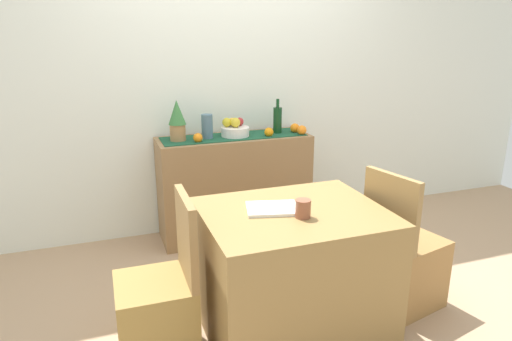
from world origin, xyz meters
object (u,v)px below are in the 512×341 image
at_px(dining_table, 292,270).
at_px(open_book, 272,209).
at_px(potted_plant, 177,120).
at_px(chair_near_window, 159,312).
at_px(coffee_cup, 303,209).
at_px(sideboard_console, 235,186).
at_px(chair_by_corner, 403,265).
at_px(wine_bottle, 277,120).
at_px(ceramic_vase, 207,127).
at_px(fruit_bowl, 235,132).

bearing_deg(dining_table, open_book, 156.13).
relative_size(potted_plant, dining_table, 0.32).
bearing_deg(chair_near_window, dining_table, 0.02).
xyz_separation_m(coffee_cup, chair_near_window, (-0.77, 0.10, -0.52)).
relative_size(sideboard_console, chair_by_corner, 1.39).
bearing_deg(chair_near_window, wine_bottle, 48.32).
relative_size(sideboard_console, dining_table, 1.25).
bearing_deg(coffee_cup, ceramic_vase, 96.03).
distance_m(ceramic_vase, potted_plant, 0.25).
xyz_separation_m(sideboard_console, potted_plant, (-0.46, 0.00, 0.60)).
height_order(dining_table, chair_by_corner, chair_by_corner).
bearing_deg(open_book, fruit_bowl, 95.87).
relative_size(potted_plant, chair_by_corner, 0.36).
relative_size(ceramic_vase, dining_table, 0.20).
bearing_deg(potted_plant, chair_near_window, -105.57).
bearing_deg(wine_bottle, ceramic_vase, 180.00).
relative_size(dining_table, open_book, 3.58).
bearing_deg(potted_plant, coffee_cup, -75.12).
height_order(fruit_bowl, dining_table, fruit_bowl).
bearing_deg(chair_by_corner, dining_table, 179.71).
bearing_deg(wine_bottle, chair_by_corner, -77.24).
xyz_separation_m(coffee_cup, chair_by_corner, (0.76, 0.10, -0.52)).
xyz_separation_m(fruit_bowl, chair_by_corner, (0.68, -1.37, -0.63)).
relative_size(fruit_bowl, coffee_cup, 2.28).
relative_size(sideboard_console, coffee_cup, 12.58).
bearing_deg(coffee_cup, sideboard_console, 87.44).
bearing_deg(open_book, wine_bottle, 81.11).
bearing_deg(open_book, sideboard_console, 96.37).
distance_m(dining_table, open_book, 0.40).
xyz_separation_m(sideboard_console, wine_bottle, (0.38, 0.00, 0.54)).
bearing_deg(open_book, chair_by_corner, 10.81).
bearing_deg(potted_plant, dining_table, -74.36).
xyz_separation_m(fruit_bowl, coffee_cup, (-0.08, -1.47, -0.11)).
relative_size(wine_bottle, chair_by_corner, 0.32).
xyz_separation_m(fruit_bowl, potted_plant, (-0.47, 0.00, 0.13)).
height_order(potted_plant, dining_table, potted_plant).
distance_m(wine_bottle, chair_by_corner, 1.57).
relative_size(coffee_cup, chair_by_corner, 0.11).
bearing_deg(wine_bottle, dining_table, -108.36).
height_order(coffee_cup, chair_by_corner, chair_by_corner).
bearing_deg(coffee_cup, open_book, 128.05).
xyz_separation_m(sideboard_console, chair_by_corner, (0.69, -1.37, -0.16)).
bearing_deg(chair_near_window, open_book, 4.23).
relative_size(fruit_bowl, ceramic_vase, 1.15).
bearing_deg(sideboard_console, ceramic_vase, 180.00).
relative_size(fruit_bowl, chair_by_corner, 0.25).
bearing_deg(coffee_cup, potted_plant, 104.88).
height_order(coffee_cup, chair_near_window, chair_near_window).
bearing_deg(dining_table, sideboard_console, 86.95).
distance_m(fruit_bowl, coffee_cup, 1.48).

